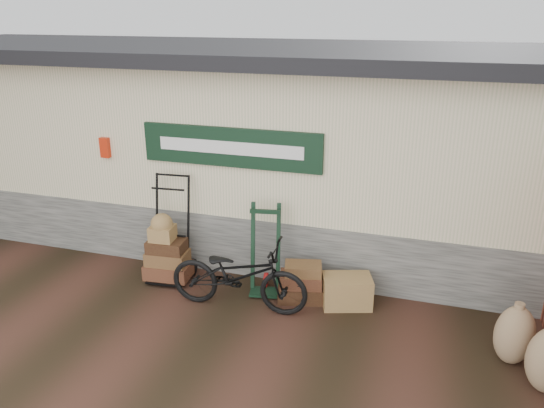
% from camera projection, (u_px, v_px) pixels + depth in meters
% --- Properties ---
extents(ground, '(80.00, 80.00, 0.00)m').
position_uv_depth(ground, '(229.00, 310.00, 6.99)').
color(ground, black).
rests_on(ground, ground).
extents(station_building, '(14.40, 4.10, 3.20)m').
position_uv_depth(station_building, '(286.00, 143.00, 8.89)').
color(station_building, '#4C4C47').
rests_on(station_building, ground).
extents(porter_trolley, '(0.82, 0.65, 1.56)m').
position_uv_depth(porter_trolley, '(170.00, 227.00, 7.63)').
color(porter_trolley, black).
rests_on(porter_trolley, ground).
extents(green_barrow, '(0.52, 0.47, 1.27)m').
position_uv_depth(green_barrow, '(265.00, 249.00, 7.27)').
color(green_barrow, black).
rests_on(green_barrow, ground).
extents(suitcase_stack, '(0.68, 0.52, 0.54)m').
position_uv_depth(suitcase_stack, '(301.00, 281.00, 7.17)').
color(suitcase_stack, '#341A10').
rests_on(suitcase_stack, ground).
extents(wicker_hamper, '(0.73, 0.59, 0.41)m').
position_uv_depth(wicker_hamper, '(347.00, 291.00, 7.05)').
color(wicker_hamper, brown).
rests_on(wicker_hamper, ground).
extents(bicycle, '(0.72, 1.88, 1.08)m').
position_uv_depth(bicycle, '(238.00, 271.00, 6.87)').
color(bicycle, black).
rests_on(bicycle, ground).
extents(burlap_sack_left, '(0.54, 0.50, 0.71)m').
position_uv_depth(burlap_sack_left, '(514.00, 335.00, 5.84)').
color(burlap_sack_left, brown).
rests_on(burlap_sack_left, ground).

